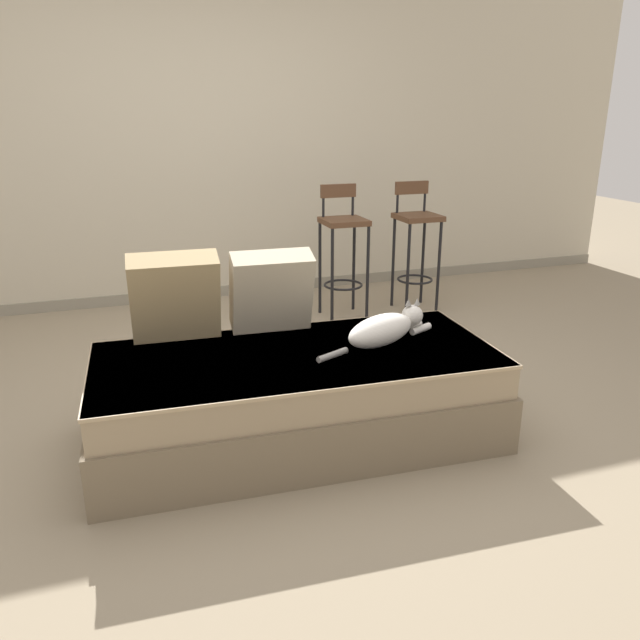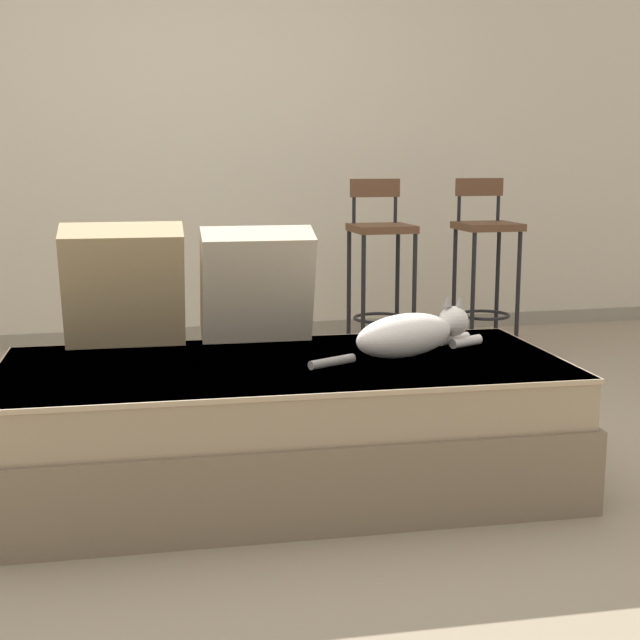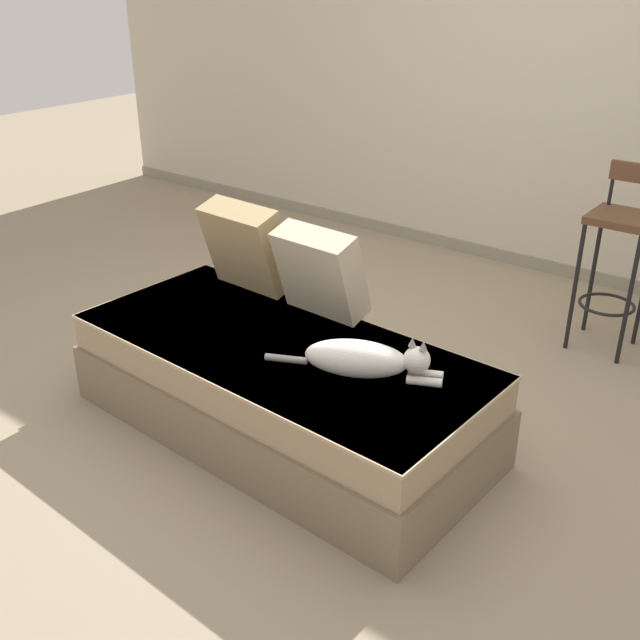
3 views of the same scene
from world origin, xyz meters
TOP-DOWN VIEW (x-y plane):
  - ground_plane at (0.00, 0.00)m, footprint 16.00×16.00m
  - wall_back_panel at (0.00, 2.25)m, footprint 8.00×0.10m
  - wall_baseboard_trim at (0.00, 2.20)m, footprint 8.00×0.02m
  - couch at (0.00, -0.40)m, footprint 1.96×0.97m
  - throw_pillow_corner at (-0.51, -0.04)m, footprint 0.44×0.29m
  - throw_pillow_middle at (-0.03, -0.06)m, footprint 0.42×0.28m
  - cat at (0.45, -0.41)m, footprint 0.71×0.36m
  - bar_stool_near_window at (0.89, 1.35)m, footprint 0.32×0.32m
  - bar_stool_by_doorway at (1.51, 1.35)m, footprint 0.32×0.32m

SIDE VIEW (x-z plane):
  - ground_plane at x=0.00m, z-range 0.00..0.00m
  - wall_baseboard_trim at x=0.00m, z-range 0.00..0.09m
  - couch at x=0.00m, z-range 0.00..0.45m
  - cat at x=0.45m, z-range 0.43..0.62m
  - bar_stool_near_window at x=0.89m, z-range 0.09..1.11m
  - bar_stool_by_doorway at x=1.51m, z-range 0.10..1.11m
  - throw_pillow_middle at x=-0.03m, z-range 0.45..0.89m
  - throw_pillow_corner at x=-0.51m, z-range 0.45..0.91m
  - wall_back_panel at x=0.00m, z-range 0.00..2.60m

